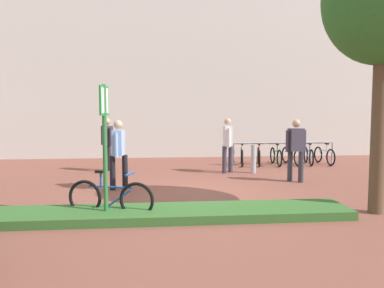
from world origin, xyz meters
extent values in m
plane|color=brown|center=(0.00, 0.00, 0.00)|extent=(60.00, 60.00, 0.00)
cube|color=silver|center=(0.00, 7.90, 5.00)|extent=(28.00, 1.20, 10.00)
cube|color=#336028|center=(-0.86, -1.99, 0.08)|extent=(7.00, 1.10, 0.16)
cylinder|color=brown|center=(3.26, -2.05, 1.56)|extent=(0.28, 0.28, 3.12)
cylinder|color=#2D7238|center=(-1.82, -1.99, 1.20)|extent=(0.08, 0.08, 2.41)
cube|color=#198C33|center=(-1.82, -1.99, 2.13)|extent=(0.13, 0.35, 0.52)
cube|color=white|center=(-1.82, -1.99, 2.13)|extent=(0.11, 0.30, 0.44)
torus|color=black|center=(-2.24, -1.64, 0.33)|extent=(0.65, 0.26, 0.66)
torus|color=black|center=(-1.27, -1.95, 0.33)|extent=(0.65, 0.26, 0.66)
cylinder|color=#194CA5|center=(-1.76, -1.79, 0.55)|extent=(0.81, 0.29, 0.04)
cylinder|color=#194CA5|center=(-1.66, -1.82, 0.30)|extent=(0.59, 0.22, 0.44)
cylinder|color=#194CA5|center=(-1.93, -1.74, 0.67)|extent=(0.04, 0.04, 0.28)
cube|color=black|center=(-1.93, -1.74, 0.83)|extent=(0.21, 0.14, 0.05)
cylinder|color=#194CA5|center=(-1.39, -1.91, 0.81)|extent=(0.17, 0.41, 0.04)
cylinder|color=#99999E|center=(1.90, 4.62, 0.40)|extent=(0.06, 0.06, 0.80)
cylinder|color=#99999E|center=(5.60, 4.68, 0.40)|extent=(0.06, 0.06, 0.80)
cylinder|color=#99999E|center=(3.75, 4.65, 0.80)|extent=(3.70, 0.12, 0.06)
torus|color=black|center=(2.12, 4.21, 0.30)|extent=(0.18, 0.61, 0.61)
torus|color=black|center=(2.31, 5.13, 0.30)|extent=(0.18, 0.61, 0.61)
cylinder|color=silver|center=(2.21, 4.67, 0.51)|extent=(0.19, 0.76, 0.03)
cylinder|color=silver|center=(2.23, 4.76, 0.27)|extent=(0.15, 0.55, 0.40)
cylinder|color=silver|center=(2.18, 4.50, 0.62)|extent=(0.03, 0.03, 0.26)
cube|color=black|center=(2.18, 4.50, 0.76)|extent=(0.11, 0.20, 0.05)
cylinder|color=silver|center=(2.28, 5.02, 0.75)|extent=(0.39, 0.11, 0.04)
torus|color=black|center=(2.72, 4.20, 0.30)|extent=(0.19, 0.60, 0.61)
torus|color=black|center=(2.94, 5.11, 0.30)|extent=(0.19, 0.60, 0.61)
cylinder|color=red|center=(2.83, 4.65, 0.51)|extent=(0.21, 0.76, 0.03)
cylinder|color=red|center=(2.85, 4.74, 0.27)|extent=(0.16, 0.55, 0.40)
cylinder|color=red|center=(2.79, 4.49, 0.62)|extent=(0.03, 0.03, 0.26)
cube|color=black|center=(2.79, 4.49, 0.76)|extent=(0.11, 0.20, 0.05)
cylinder|color=red|center=(2.91, 5.00, 0.75)|extent=(0.38, 0.12, 0.04)
torus|color=black|center=(3.42, 4.13, 0.30)|extent=(0.09, 0.61, 0.61)
torus|color=black|center=(3.47, 5.07, 0.30)|extent=(0.09, 0.61, 0.61)
cylinder|color=#1E7233|center=(3.45, 4.60, 0.51)|extent=(0.07, 0.77, 0.03)
cylinder|color=#1E7233|center=(3.45, 4.69, 0.27)|extent=(0.06, 0.56, 0.40)
cylinder|color=#1E7233|center=(3.44, 4.43, 0.62)|extent=(0.03, 0.03, 0.26)
cube|color=black|center=(3.44, 4.43, 0.76)|extent=(0.08, 0.19, 0.05)
cylinder|color=#1E7233|center=(3.46, 4.95, 0.75)|extent=(0.39, 0.06, 0.04)
torus|color=black|center=(4.12, 4.21, 0.30)|extent=(0.14, 0.61, 0.61)
torus|color=black|center=(4.00, 5.14, 0.30)|extent=(0.14, 0.61, 0.61)
cylinder|color=silver|center=(4.06, 4.67, 0.51)|extent=(0.13, 0.77, 0.03)
cylinder|color=silver|center=(4.05, 4.76, 0.27)|extent=(0.11, 0.56, 0.40)
cylinder|color=silver|center=(4.08, 4.50, 0.62)|extent=(0.03, 0.03, 0.26)
cube|color=black|center=(4.08, 4.50, 0.76)|extent=(0.10, 0.19, 0.05)
cylinder|color=silver|center=(4.01, 5.02, 0.75)|extent=(0.39, 0.09, 0.04)
torus|color=black|center=(4.59, 4.16, 0.30)|extent=(0.16, 0.61, 0.61)
torus|color=black|center=(4.76, 5.09, 0.30)|extent=(0.16, 0.61, 0.61)
cylinder|color=#194CA5|center=(4.68, 4.63, 0.51)|extent=(0.17, 0.76, 0.03)
cylinder|color=#194CA5|center=(4.69, 4.72, 0.27)|extent=(0.13, 0.55, 0.40)
cylinder|color=#194CA5|center=(4.65, 4.46, 0.62)|extent=(0.03, 0.03, 0.26)
cube|color=black|center=(4.65, 4.46, 0.76)|extent=(0.11, 0.19, 0.05)
cylinder|color=#194CA5|center=(4.74, 4.98, 0.75)|extent=(0.39, 0.10, 0.04)
torus|color=black|center=(5.32, 4.20, 0.30)|extent=(0.09, 0.61, 0.61)
torus|color=black|center=(5.27, 5.14, 0.30)|extent=(0.09, 0.61, 0.61)
cylinder|color=silver|center=(5.29, 4.67, 0.51)|extent=(0.08, 0.77, 0.03)
cylinder|color=silver|center=(5.29, 4.76, 0.27)|extent=(0.07, 0.56, 0.40)
cylinder|color=silver|center=(5.31, 4.50, 0.62)|extent=(0.03, 0.03, 0.26)
cube|color=black|center=(5.31, 4.50, 0.76)|extent=(0.08, 0.19, 0.05)
cylinder|color=silver|center=(5.27, 5.02, 0.75)|extent=(0.39, 0.06, 0.04)
cylinder|color=#ADADB2|center=(2.17, 2.90, 0.45)|extent=(0.16, 0.16, 0.90)
cylinder|color=#2D2D38|center=(-2.49, 3.61, 0.42)|extent=(0.14, 0.14, 0.85)
cylinder|color=#2D2D38|center=(-2.39, 3.89, 0.42)|extent=(0.14, 0.14, 0.85)
cube|color=#383342|center=(-2.44, 3.75, 1.16)|extent=(0.42, 0.47, 0.62)
cylinder|color=#383342|center=(-2.30, 3.53, 1.13)|extent=(0.09, 0.09, 0.59)
cylinder|color=#383342|center=(-2.58, 3.97, 1.13)|extent=(0.09, 0.09, 0.59)
sphere|color=tan|center=(-2.44, 3.75, 1.61)|extent=(0.22, 0.22, 0.22)
cylinder|color=#383342|center=(1.48, 3.13, 0.42)|extent=(0.14, 0.14, 0.85)
cylinder|color=#383342|center=(1.25, 2.96, 0.42)|extent=(0.14, 0.14, 0.85)
cube|color=white|center=(1.37, 3.05, 1.16)|extent=(0.25, 0.41, 0.62)
cylinder|color=white|center=(1.38, 3.31, 1.13)|extent=(0.09, 0.09, 0.59)
cylinder|color=white|center=(1.36, 2.79, 1.13)|extent=(0.09, 0.09, 0.59)
sphere|color=tan|center=(1.37, 3.05, 1.61)|extent=(0.22, 0.22, 0.22)
cylinder|color=#2D2D38|center=(2.82, 1.43, 0.42)|extent=(0.14, 0.14, 0.85)
cylinder|color=#2D2D38|center=(3.04, 1.19, 0.42)|extent=(0.14, 0.14, 0.85)
cube|color=#383342|center=(2.93, 1.31, 1.16)|extent=(0.43, 0.30, 0.62)
cylinder|color=#383342|center=(2.67, 1.27, 1.13)|extent=(0.09, 0.09, 0.59)
cylinder|color=#383342|center=(3.19, 1.35, 1.13)|extent=(0.09, 0.09, 0.59)
sphere|color=tan|center=(2.93, 1.31, 1.61)|extent=(0.22, 0.22, 0.22)
cylinder|color=black|center=(-1.97, 0.66, 0.42)|extent=(0.14, 0.14, 0.85)
cylinder|color=black|center=(-1.67, 0.81, 0.42)|extent=(0.14, 0.14, 0.85)
cube|color=#8CB2E5|center=(-1.82, 0.73, 1.16)|extent=(0.29, 0.43, 0.62)
cylinder|color=#8CB2E5|center=(-1.85, 0.48, 1.13)|extent=(0.09, 0.09, 0.59)
cylinder|color=#8CB2E5|center=(-1.79, 0.99, 1.13)|extent=(0.09, 0.09, 0.59)
sphere|color=tan|center=(-1.82, 0.73, 1.61)|extent=(0.22, 0.22, 0.22)
camera|label=1|loc=(-0.97, -8.94, 1.94)|focal=36.32mm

